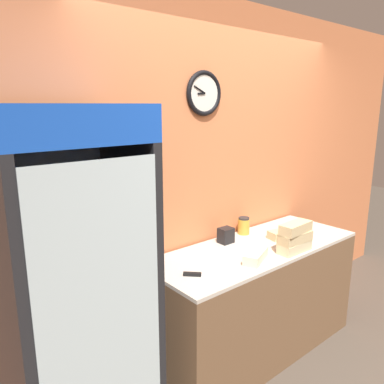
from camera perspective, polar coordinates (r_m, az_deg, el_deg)
wall_back at (r=3.04m, az=4.71°, el=2.12°), size 5.20×0.09×2.70m
prep_counter at (r=3.11m, az=9.48°, el=-15.72°), size 1.76×0.66×0.88m
beverage_cooler at (r=2.12m, az=-17.96°, el=-12.07°), size 0.71×0.63×1.94m
sandwich_stack_bottom at (r=2.86m, az=15.34°, el=-8.07°), size 0.28×0.12×0.07m
sandwich_stack_middle at (r=2.84m, az=15.43°, el=-6.68°), size 0.28×0.12×0.07m
sandwich_stack_top at (r=2.82m, az=15.52°, el=-5.27°), size 0.28×0.12×0.07m
sandwich_flat_left at (r=3.14m, az=14.01°, el=-6.17°), size 0.31×0.17×0.06m
sandwich_flat_right at (r=2.65m, az=9.68°, el=-9.57°), size 0.28×0.20×0.07m
chefs_knife at (r=2.41m, az=1.35°, el=-12.53°), size 0.25×0.25×0.02m
condiment_jar at (r=3.15m, az=7.88°, el=-5.12°), size 0.10×0.10×0.14m
napkin_dispenser at (r=2.94m, az=5.18°, el=-6.59°), size 0.11×0.09×0.12m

